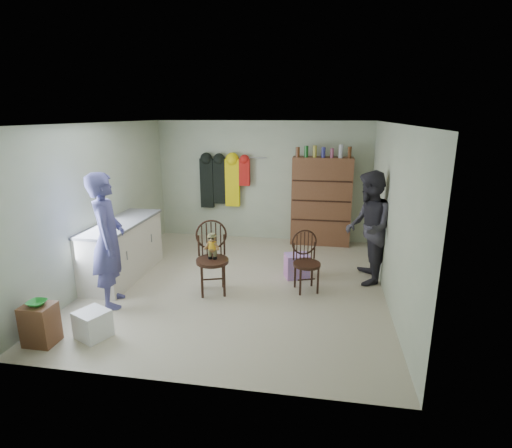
% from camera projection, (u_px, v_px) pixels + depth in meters
% --- Properties ---
extents(ground_plane, '(5.00, 5.00, 0.00)m').
position_uv_depth(ground_plane, '(239.00, 284.00, 6.40)').
color(ground_plane, beige).
rests_on(ground_plane, ground).
extents(room_walls, '(5.00, 5.00, 5.00)m').
position_uv_depth(room_walls, '(244.00, 181.00, 6.49)').
color(room_walls, '#B5BD9E').
rests_on(room_walls, ground).
extents(counter, '(0.64, 1.86, 0.94)m').
position_uv_depth(counter, '(123.00, 249.00, 6.59)').
color(counter, silver).
rests_on(counter, ground).
extents(stool, '(0.35, 0.30, 0.49)m').
position_uv_depth(stool, '(40.00, 324.00, 4.68)').
color(stool, brown).
rests_on(stool, ground).
extents(bowl, '(0.21, 0.21, 0.05)m').
position_uv_depth(bowl, '(37.00, 303.00, 4.60)').
color(bowl, green).
rests_on(bowl, stool).
extents(plastic_tub, '(0.46, 0.45, 0.34)m').
position_uv_depth(plastic_tub, '(93.00, 324.00, 4.84)').
color(plastic_tub, white).
rests_on(plastic_tub, ground).
extents(chair_front, '(0.61, 0.61, 1.10)m').
position_uv_depth(chair_front, '(212.00, 253.00, 5.98)').
color(chair_front, '#361D12').
rests_on(chair_front, ground).
extents(chair_far, '(0.53, 0.53, 0.93)m').
position_uv_depth(chair_far, '(306.00, 259.00, 6.07)').
color(chair_far, '#361D12').
rests_on(chair_far, ground).
extents(striped_bag, '(0.45, 0.40, 0.40)m').
position_uv_depth(striped_bag, '(297.00, 266.00, 6.60)').
color(striped_bag, pink).
rests_on(striped_bag, ground).
extents(person_left, '(0.68, 0.81, 1.89)m').
position_uv_depth(person_left, '(108.00, 240.00, 5.49)').
color(person_left, '#4A4986').
rests_on(person_left, ground).
extents(person_right, '(0.70, 0.89, 1.80)m').
position_uv_depth(person_right, '(368.00, 228.00, 6.27)').
color(person_right, '#2D2B33').
rests_on(person_right, ground).
extents(dresser, '(1.20, 0.39, 2.06)m').
position_uv_depth(dresser, '(321.00, 201.00, 8.14)').
color(dresser, brown).
rests_on(dresser, ground).
extents(coat_rack, '(1.42, 0.12, 1.09)m').
position_uv_depth(coat_rack, '(223.00, 181.00, 8.46)').
color(coat_rack, '#99999E').
rests_on(coat_rack, ground).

